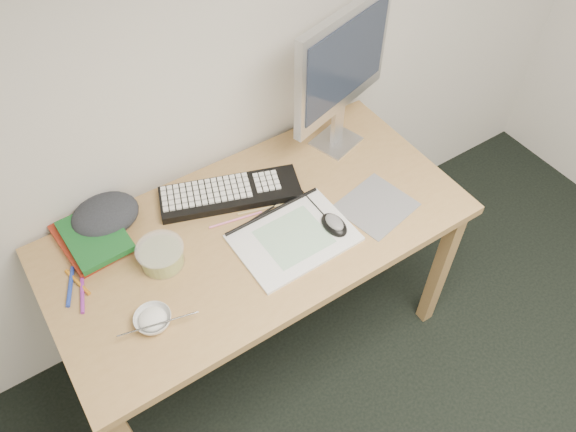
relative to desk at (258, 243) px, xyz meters
name	(u,v)px	position (x,y,z in m)	size (l,w,h in m)	color
desk	(258,243)	(0.00, 0.00, 0.00)	(1.40, 0.70, 0.75)	tan
mousepad	(376,206)	(0.39, -0.14, 0.08)	(0.23, 0.21, 0.00)	gray
sketchpad	(294,238)	(0.07, -0.11, 0.09)	(0.38, 0.27, 0.01)	white
keyboard	(230,193)	(-0.01, 0.17, 0.10)	(0.48, 0.15, 0.03)	black
monitor	(342,66)	(0.47, 0.20, 0.42)	(0.46, 0.18, 0.55)	silver
mouse	(334,223)	(0.21, -0.14, 0.11)	(0.07, 0.11, 0.04)	black
rice_bowl	(153,320)	(-0.44, -0.14, 0.10)	(0.11, 0.11, 0.03)	white
chopsticks	(158,324)	(-0.43, -0.17, 0.12)	(0.02, 0.02, 0.22)	silver
fruit_tub	(161,255)	(-0.32, 0.04, 0.12)	(0.15, 0.15, 0.07)	gold
book_red	(91,238)	(-0.48, 0.25, 0.09)	(0.19, 0.25, 0.02)	maroon
book_green	(95,236)	(-0.47, 0.23, 0.12)	(0.18, 0.24, 0.02)	#165A22
cloth_lump	(105,215)	(-0.41, 0.29, 0.12)	(0.19, 0.16, 0.08)	#24262C
pencil_pink	(236,220)	(-0.04, 0.07, 0.09)	(0.01, 0.01, 0.19)	pink
pencil_tan	(264,208)	(0.06, 0.06, 0.09)	(0.01, 0.01, 0.19)	tan
pencil_black	(266,211)	(0.06, 0.04, 0.09)	(0.01, 0.01, 0.19)	black
marker_blue	(70,286)	(-0.60, 0.11, 0.09)	(0.01, 0.01, 0.14)	#1E38A5
marker_orange	(78,282)	(-0.58, 0.11, 0.09)	(0.01, 0.01, 0.13)	orange
marker_purple	(82,295)	(-0.58, 0.06, 0.09)	(0.01, 0.01, 0.13)	purple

